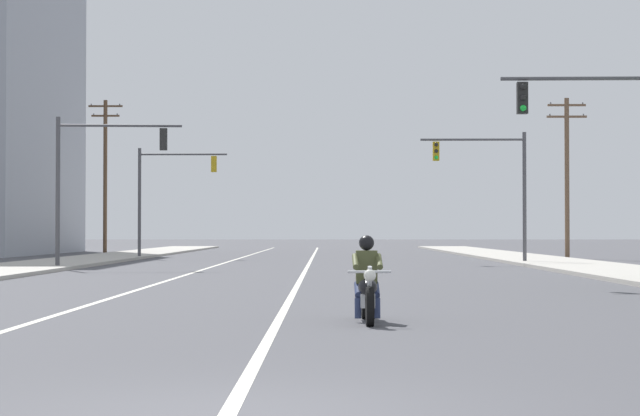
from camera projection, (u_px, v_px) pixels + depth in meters
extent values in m
plane|color=#47474C|center=(233.00, 416.00, 9.20)|extent=(400.00, 400.00, 0.00)
cube|color=beige|center=(310.00, 263.00, 54.19)|extent=(0.16, 100.00, 0.01)
cube|color=beige|center=(226.00, 263.00, 54.22)|extent=(0.16, 100.00, 0.01)
cube|color=#ADA89E|center=(570.00, 264.00, 49.13)|extent=(4.40, 110.00, 0.14)
cube|color=#ADA89E|center=(49.00, 264.00, 49.26)|extent=(4.40, 110.00, 0.14)
cylinder|color=black|center=(370.00, 306.00, 17.90)|extent=(0.13, 0.64, 0.64)
cylinder|color=black|center=(365.00, 300.00, 19.45)|extent=(0.13, 0.64, 0.64)
cylinder|color=silver|center=(369.00, 286.00, 18.01)|extent=(0.07, 0.33, 0.68)
sphere|color=white|center=(370.00, 275.00, 17.86)|extent=(0.20, 0.20, 0.20)
cylinder|color=silver|center=(369.00, 272.00, 18.06)|extent=(0.70, 0.05, 0.04)
ellipsoid|color=black|center=(368.00, 287.00, 18.56)|extent=(0.33, 0.56, 0.28)
cube|color=silver|center=(367.00, 300.00, 18.68)|extent=(0.25, 0.44, 0.24)
cube|color=black|center=(366.00, 289.00, 19.00)|extent=(0.29, 0.52, 0.12)
cube|color=black|center=(365.00, 283.00, 19.41)|extent=(0.20, 0.36, 0.08)
cylinder|color=silver|center=(358.00, 303.00, 19.07)|extent=(0.09, 0.55, 0.08)
cube|color=#4C512D|center=(367.00, 267.00, 18.97)|extent=(0.36, 0.24, 0.56)
sphere|color=black|center=(367.00, 243.00, 18.96)|extent=(0.26, 0.26, 0.26)
cylinder|color=navy|center=(375.00, 290.00, 18.82)|extent=(0.15, 0.44, 0.30)
cylinder|color=navy|center=(377.00, 308.00, 18.64)|extent=(0.11, 0.16, 0.35)
cylinder|color=#4C512D|center=(379.00, 261.00, 18.71)|extent=(0.11, 0.52, 0.27)
cylinder|color=navy|center=(359.00, 290.00, 18.82)|extent=(0.15, 0.44, 0.30)
cylinder|color=navy|center=(358.00, 308.00, 18.63)|extent=(0.11, 0.16, 0.35)
cylinder|color=#4C512D|center=(355.00, 261.00, 18.71)|extent=(0.11, 0.52, 0.27)
cylinder|color=#47474C|center=(573.00, 78.00, 31.52)|extent=(4.08, 0.20, 0.11)
cube|color=black|center=(522.00, 98.00, 31.55)|extent=(0.31, 0.25, 0.90)
sphere|color=black|center=(523.00, 87.00, 31.40)|extent=(0.18, 0.18, 0.18)
sphere|color=black|center=(523.00, 97.00, 31.40)|extent=(0.18, 0.18, 0.18)
sphere|color=green|center=(523.00, 108.00, 31.39)|extent=(0.18, 0.18, 0.18)
cylinder|color=#47474C|center=(58.00, 193.00, 45.40)|extent=(0.18, 0.18, 6.20)
cylinder|color=#47474C|center=(120.00, 126.00, 45.60)|extent=(5.03, 0.41, 0.11)
cube|color=black|center=(163.00, 139.00, 45.68)|extent=(0.31, 0.26, 0.90)
sphere|color=black|center=(164.00, 132.00, 45.85)|extent=(0.18, 0.18, 0.18)
sphere|color=black|center=(164.00, 140.00, 45.84)|extent=(0.18, 0.18, 0.18)
sphere|color=green|center=(164.00, 147.00, 45.83)|extent=(0.18, 0.18, 0.18)
cylinder|color=#47474C|center=(525.00, 198.00, 52.43)|extent=(0.18, 0.18, 6.20)
cylinder|color=#47474C|center=(472.00, 140.00, 52.52)|extent=(4.89, 0.15, 0.11)
cube|color=#B79319|center=(436.00, 151.00, 52.53)|extent=(0.30, 0.24, 0.90)
sphere|color=black|center=(436.00, 145.00, 52.38)|extent=(0.18, 0.18, 0.18)
sphere|color=black|center=(436.00, 151.00, 52.37)|extent=(0.18, 0.18, 0.18)
sphere|color=green|center=(436.00, 157.00, 52.37)|extent=(0.18, 0.18, 0.18)
cylinder|color=#47474C|center=(140.00, 203.00, 62.52)|extent=(0.18, 0.18, 6.20)
cylinder|color=#47474C|center=(183.00, 154.00, 62.55)|extent=(4.91, 0.14, 0.11)
cube|color=#B79319|center=(214.00, 164.00, 62.52)|extent=(0.30, 0.24, 0.90)
sphere|color=black|center=(214.00, 159.00, 62.68)|extent=(0.18, 0.18, 0.18)
sphere|color=black|center=(214.00, 164.00, 62.67)|extent=(0.18, 0.18, 0.18)
sphere|color=green|center=(214.00, 170.00, 62.67)|extent=(0.18, 0.18, 0.18)
cylinder|color=brown|center=(567.00, 178.00, 62.64)|extent=(0.26, 0.26, 9.03)
cube|color=brown|center=(567.00, 105.00, 62.73)|extent=(2.14, 0.12, 0.12)
cylinder|color=slate|center=(551.00, 103.00, 62.74)|extent=(0.08, 0.08, 0.12)
cylinder|color=slate|center=(583.00, 103.00, 62.73)|extent=(0.08, 0.08, 0.12)
cube|color=brown|center=(567.00, 117.00, 62.71)|extent=(2.25, 0.12, 0.12)
cylinder|color=slate|center=(550.00, 115.00, 62.72)|extent=(0.08, 0.08, 0.12)
cylinder|color=slate|center=(583.00, 115.00, 62.71)|extent=(0.08, 0.08, 0.12)
cylinder|color=brown|center=(105.00, 177.00, 74.65)|extent=(0.26, 0.26, 10.32)
cube|color=brown|center=(105.00, 106.00, 74.74)|extent=(2.28, 0.12, 0.12)
cylinder|color=slate|center=(91.00, 105.00, 74.75)|extent=(0.08, 0.08, 0.12)
cylinder|color=slate|center=(120.00, 105.00, 74.74)|extent=(0.08, 0.08, 0.12)
cube|color=brown|center=(105.00, 116.00, 74.73)|extent=(1.88, 0.12, 0.12)
cylinder|color=slate|center=(94.00, 114.00, 74.74)|extent=(0.08, 0.08, 0.12)
cylinder|color=slate|center=(117.00, 114.00, 74.73)|extent=(0.08, 0.08, 0.12)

